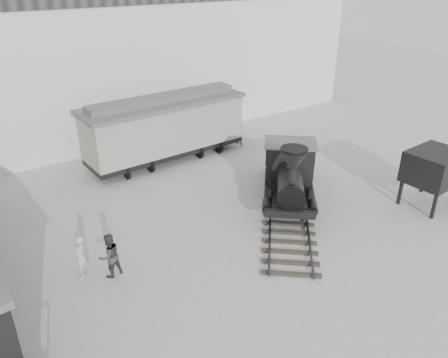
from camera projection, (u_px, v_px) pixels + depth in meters
ground at (292, 255)px, 16.67m from camera, size 90.00×90.00×0.00m
north_wall at (123, 49)px, 25.30m from camera, size 34.00×2.51×11.00m
locomotive at (289, 176)px, 19.89m from camera, size 8.14×8.99×3.53m
boxcar at (165, 127)px, 23.99m from camera, size 9.25×3.24×3.74m
visitor_a at (81, 258)px, 15.11m from camera, size 0.73×0.67×1.67m
visitor_b at (109, 256)px, 15.21m from camera, size 0.94×0.80×1.68m
coal_hopper at (434, 171)px, 19.44m from camera, size 2.50×2.08×2.61m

